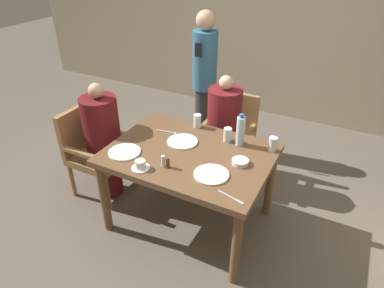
# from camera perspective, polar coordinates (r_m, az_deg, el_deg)

# --- Properties ---
(ground_plane) EXTENTS (16.00, 16.00, 0.00)m
(ground_plane) POSITION_cam_1_polar(r_m,az_deg,el_deg) (3.15, -0.40, -12.50)
(ground_plane) COLOR #60564C
(wall_back) EXTENTS (8.00, 0.06, 2.80)m
(wall_back) POSITION_cam_1_polar(r_m,az_deg,el_deg) (4.66, 14.84, 20.87)
(wall_back) COLOR tan
(wall_back) RESTS_ON ground_plane
(dining_table) EXTENTS (1.28, 0.93, 0.72)m
(dining_table) POSITION_cam_1_polar(r_m,az_deg,el_deg) (2.74, -0.45, -2.96)
(dining_table) COLOR brown
(dining_table) RESTS_ON ground_plane
(chair_left_side) EXTENTS (0.49, 0.49, 0.86)m
(chair_left_side) POSITION_cam_1_polar(r_m,az_deg,el_deg) (3.35, -16.01, -0.58)
(chair_left_side) COLOR olive
(chair_left_side) RESTS_ON ground_plane
(diner_in_left_chair) EXTENTS (0.32, 0.32, 1.14)m
(diner_in_left_chair) POSITION_cam_1_polar(r_m,az_deg,el_deg) (3.21, -14.50, 0.51)
(diner_in_left_chair) COLOR #5B1419
(diner_in_left_chair) RESTS_ON ground_plane
(chair_far_side) EXTENTS (0.49, 0.49, 0.86)m
(chair_far_side) POSITION_cam_1_polar(r_m,az_deg,el_deg) (3.49, 6.06, 1.87)
(chair_far_side) COLOR olive
(chair_far_side) RESTS_ON ground_plane
(diner_in_far_chair) EXTENTS (0.32, 0.32, 1.12)m
(diner_in_far_chair) POSITION_cam_1_polar(r_m,az_deg,el_deg) (3.33, 5.27, 2.40)
(diner_in_far_chair) COLOR maroon
(diner_in_far_chair) RESTS_ON ground_plane
(standing_host) EXTENTS (0.26, 0.30, 1.56)m
(standing_host) POSITION_cam_1_polar(r_m,az_deg,el_deg) (3.81, 2.10, 10.78)
(standing_host) COLOR #2D2D33
(standing_host) RESTS_ON ground_plane
(plate_main_left) EXTENTS (0.26, 0.26, 0.01)m
(plate_main_left) POSITION_cam_1_polar(r_m,az_deg,el_deg) (2.74, -11.18, -1.31)
(plate_main_left) COLOR white
(plate_main_left) RESTS_ON dining_table
(plate_main_right) EXTENTS (0.26, 0.26, 0.01)m
(plate_main_right) POSITION_cam_1_polar(r_m,az_deg,el_deg) (2.82, -1.60, 0.42)
(plate_main_right) COLOR white
(plate_main_right) RESTS_ON dining_table
(plate_dessert_center) EXTENTS (0.26, 0.26, 0.01)m
(plate_dessert_center) POSITION_cam_1_polar(r_m,az_deg,el_deg) (2.45, 3.24, -5.06)
(plate_dessert_center) COLOR white
(plate_dessert_center) RESTS_ON dining_table
(teacup_with_saucer) EXTENTS (0.14, 0.14, 0.07)m
(teacup_with_saucer) POSITION_cam_1_polar(r_m,az_deg,el_deg) (2.52, -8.59, -3.51)
(teacup_with_saucer) COLOR white
(teacup_with_saucer) RESTS_ON dining_table
(bowl_small) EXTENTS (0.13, 0.13, 0.04)m
(bowl_small) POSITION_cam_1_polar(r_m,az_deg,el_deg) (2.57, 8.05, -2.97)
(bowl_small) COLOR white
(bowl_small) RESTS_ON dining_table
(water_bottle) EXTENTS (0.07, 0.07, 0.28)m
(water_bottle) POSITION_cam_1_polar(r_m,az_deg,el_deg) (2.75, 8.10, 2.18)
(water_bottle) COLOR silver
(water_bottle) RESTS_ON dining_table
(glass_tall_near) EXTENTS (0.07, 0.07, 0.12)m
(glass_tall_near) POSITION_cam_1_polar(r_m,az_deg,el_deg) (2.76, 13.30, -0.02)
(glass_tall_near) COLOR silver
(glass_tall_near) RESTS_ON dining_table
(glass_tall_mid) EXTENTS (0.07, 0.07, 0.12)m
(glass_tall_mid) POSITION_cam_1_polar(r_m,az_deg,el_deg) (3.02, 0.91, 3.88)
(glass_tall_mid) COLOR silver
(glass_tall_mid) RESTS_ON dining_table
(glass_tall_far) EXTENTS (0.07, 0.07, 0.12)m
(glass_tall_far) POSITION_cam_1_polar(r_m,az_deg,el_deg) (2.82, 5.95, 1.54)
(glass_tall_far) COLOR silver
(glass_tall_far) RESTS_ON dining_table
(salt_shaker) EXTENTS (0.03, 0.03, 0.09)m
(salt_shaker) POSITION_cam_1_polar(r_m,az_deg,el_deg) (2.52, -4.83, -2.86)
(salt_shaker) COLOR white
(salt_shaker) RESTS_ON dining_table
(pepper_shaker) EXTENTS (0.03, 0.03, 0.09)m
(pepper_shaker) POSITION_cam_1_polar(r_m,az_deg,el_deg) (2.50, -4.06, -3.14)
(pepper_shaker) COLOR #4C3D2D
(pepper_shaker) RESTS_ON dining_table
(fork_beside_plate) EXTENTS (0.19, 0.04, 0.00)m
(fork_beside_plate) POSITION_cam_1_polar(r_m,az_deg,el_deg) (2.97, -3.96, 2.03)
(fork_beside_plate) COLOR silver
(fork_beside_plate) RESTS_ON dining_table
(knife_beside_plate) EXTENTS (0.20, 0.06, 0.00)m
(knife_beside_plate) POSITION_cam_1_polar(r_m,az_deg,el_deg) (2.27, 6.69, -8.88)
(knife_beside_plate) COLOR silver
(knife_beside_plate) RESTS_ON dining_table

